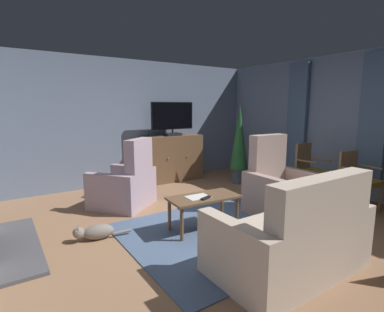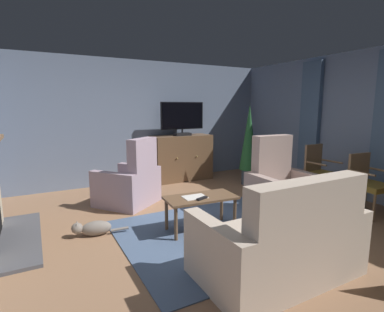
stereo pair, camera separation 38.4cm
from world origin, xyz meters
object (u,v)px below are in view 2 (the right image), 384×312
coffee_table (201,201)px  tv_remote (202,198)px  cat (94,228)px  armchair_facing_sofa (283,193)px  folded_newspaper (195,197)px  potted_plant_small_fern_corner (249,142)px  armchair_near_window (130,184)px  side_chair_beside_plant (367,182)px  side_chair_tucked_against_wall (320,171)px  television (182,118)px  tv_cabinet (181,159)px  sofa_floral (281,243)px

coffee_table → tv_remote: tv_remote is taller
coffee_table → cat: size_ratio=1.41×
armchair_facing_sofa → folded_newspaper: bearing=173.6°
armchair_facing_sofa → potted_plant_small_fern_corner: size_ratio=0.72×
armchair_near_window → cat: 1.27m
coffee_table → side_chair_beside_plant: size_ratio=1.05×
potted_plant_small_fern_corner → cat: (-3.33, -1.07, -0.80)m
side_chair_beside_plant → side_chair_tucked_against_wall: 0.83m
armchair_facing_sofa → cat: (-2.60, 0.64, -0.26)m
side_chair_beside_plant → side_chair_tucked_against_wall: bearing=90.4°
potted_plant_small_fern_corner → folded_newspaper: bearing=-143.9°
armchair_facing_sofa → potted_plant_small_fern_corner: potted_plant_small_fern_corner is taller
tv_remote → armchair_facing_sofa: 1.37m
side_chair_beside_plant → potted_plant_small_fern_corner: (-0.46, 2.23, 0.40)m
coffee_table → side_chair_tucked_against_wall: 2.52m
armchair_facing_sofa → cat: armchair_facing_sofa is taller
television → cat: size_ratio=1.46×
television → side_chair_beside_plant: bearing=-64.8°
coffee_table → tv_cabinet: bearing=68.9°
tv_cabinet → side_chair_tucked_against_wall: bearing=-58.2°
side_chair_beside_plant → side_chair_tucked_against_wall: size_ratio=0.95×
coffee_table → potted_plant_small_fern_corner: bearing=37.4°
tv_remote → side_chair_tucked_against_wall: side_chair_tucked_against_wall is taller
tv_cabinet → folded_newspaper: (-1.09, -2.58, -0.01)m
armchair_facing_sofa → side_chair_beside_plant: 1.31m
folded_newspaper → cat: bearing=160.8°
armchair_facing_sofa → side_chair_tucked_against_wall: size_ratio=1.24×
armchair_near_window → armchair_facing_sofa: bearing=-41.6°
side_chair_beside_plant → side_chair_tucked_against_wall: (-0.01, 0.83, 0.01)m
sofa_floral → side_chair_beside_plant: 2.47m
sofa_floral → side_chair_beside_plant: (2.38, 0.63, 0.17)m
folded_newspaper → armchair_near_window: 1.54m
tv_cabinet → side_chair_beside_plant: bearing=-65.1°
sofa_floral → armchair_near_window: bearing=103.0°
sofa_floral → side_chair_tucked_against_wall: (2.38, 1.46, 0.18)m
armchair_facing_sofa → potted_plant_small_fern_corner: bearing=66.9°
tv_remote → armchair_facing_sofa: size_ratio=0.14×
coffee_table → cat: bearing=158.8°
tv_cabinet → sofa_floral: sofa_floral is taller
side_chair_tucked_against_wall → potted_plant_small_fern_corner: 1.53m
side_chair_tucked_against_wall → cat: (-3.79, 0.33, -0.41)m
tv_cabinet → cat: size_ratio=1.95×
side_chair_tucked_against_wall → potted_plant_small_fern_corner: (-0.46, 1.40, 0.39)m
sofa_floral → potted_plant_small_fern_corner: (1.92, 2.87, 0.57)m
tv_cabinet → armchair_facing_sofa: armchair_facing_sofa is taller
armchair_facing_sofa → tv_cabinet: bearing=96.6°
tv_cabinet → coffee_table: size_ratio=1.38×
television → potted_plant_small_fern_corner: 1.51m
tv_remote → coffee_table: bearing=50.0°
sofa_floral → side_chair_beside_plant: size_ratio=1.70×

